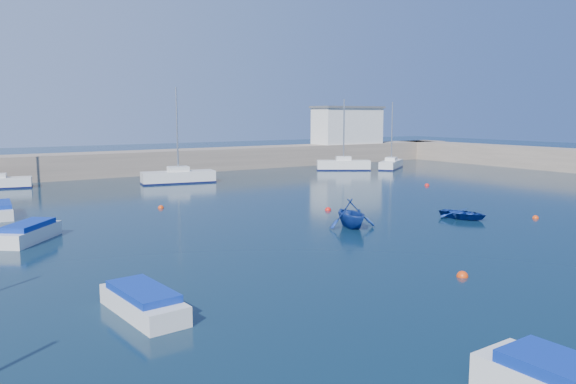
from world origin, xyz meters
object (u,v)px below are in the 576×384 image
sailboat_6 (178,176)px  motorboat_0 (143,302)px  harbor_office (347,126)px  sailboat_7 (343,165)px  dinghy_left (351,214)px  sailboat_8 (391,164)px  motorboat_1 (29,232)px  dinghy_center (463,214)px

sailboat_6 → motorboat_0: sailboat_6 is taller
harbor_office → sailboat_7: (-8.07, -9.12, -4.44)m
sailboat_7 → dinghy_left: 35.32m
sailboat_8 → dinghy_left: (-28.10, -25.86, 0.29)m
harbor_office → sailboat_7: bearing=-131.5°
motorboat_1 → sailboat_8: bearing=62.6°
sailboat_6 → sailboat_7: bearing=-76.7°
dinghy_left → sailboat_6: bearing=104.2°
motorboat_1 → dinghy_left: bearing=17.7°
dinghy_center → dinghy_left: size_ratio=0.95×
sailboat_7 → motorboat_1: sailboat_7 is taller
motorboat_0 → sailboat_6: bearing=60.8°
sailboat_8 → harbor_office: bearing=-44.1°
motorboat_1 → motorboat_0: bearing=-45.1°
sailboat_8 → motorboat_0: size_ratio=1.93×
dinghy_center → dinghy_left: dinghy_left is taller
sailboat_7 → sailboat_8: size_ratio=1.04×
sailboat_6 → dinghy_left: size_ratio=2.87×
sailboat_7 → sailboat_8: (6.19, -1.84, -0.10)m
motorboat_1 → dinghy_left: (16.72, -6.65, 0.37)m
motorboat_0 → dinghy_center: motorboat_0 is taller
sailboat_8 → motorboat_1: sailboat_8 is taller
harbor_office → sailboat_7: size_ratio=1.17×
sailboat_6 → sailboat_8: 28.12m
sailboat_6 → dinghy_left: 26.48m
sailboat_8 → sailboat_7: bearing=39.1°
sailboat_6 → motorboat_1: sailboat_6 is taller
harbor_office → motorboat_0: (-45.34, -44.30, -4.66)m
dinghy_left → motorboat_0: bearing=-139.8°
harbor_office → sailboat_7: 12.96m
harbor_office → dinghy_left: harbor_office is taller
sailboat_6 → motorboat_0: 37.27m
sailboat_6 → dinghy_center: sailboat_6 is taller
harbor_office → dinghy_center: 44.71m
sailboat_6 → sailboat_7: size_ratio=1.09×
dinghy_left → harbor_office: bearing=65.1°
dinghy_center → sailboat_7: bearing=51.2°
harbor_office → motorboat_0: size_ratio=2.34×
sailboat_8 → dinghy_center: sailboat_8 is taller
motorboat_0 → dinghy_left: (15.36, 7.48, 0.42)m
dinghy_center → dinghy_left: (-7.96, 1.80, 0.54)m
sailboat_6 → dinghy_center: bearing=-154.1°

